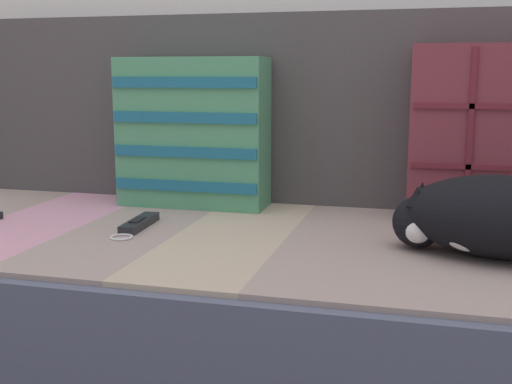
{
  "coord_description": "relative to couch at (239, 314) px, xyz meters",
  "views": [
    {
      "loc": [
        0.39,
        -1.2,
        0.73
      ],
      "look_at": [
        0.06,
        0.03,
        0.49
      ],
      "focal_mm": 45.0,
      "sensor_mm": 36.0,
      "label": 1
    }
  ],
  "objects": [
    {
      "name": "throw_pillow_striped",
      "position": [
        -0.19,
        0.22,
        0.39
      ],
      "size": [
        0.38,
        0.14,
        0.38
      ],
      "color": "#4C9366",
      "rests_on": "couch"
    },
    {
      "name": "game_remote_near",
      "position": [
        -0.22,
        -0.04,
        0.21
      ],
      "size": [
        0.06,
        0.21,
        0.02
      ],
      "color": "black",
      "rests_on": "couch"
    },
    {
      "name": "throw_pillow_quilted",
      "position": [
        0.55,
        0.22,
        0.4
      ],
      "size": [
        0.39,
        0.14,
        0.4
      ],
      "color": "brown",
      "rests_on": "couch"
    },
    {
      "name": "couch",
      "position": [
        0.0,
        0.0,
        0.0
      ],
      "size": [
        1.74,
        0.88,
        0.39
      ],
      "color": "brown",
      "rests_on": "ground_plane"
    },
    {
      "name": "sleeping_cat",
      "position": [
        0.52,
        -0.08,
        0.27
      ],
      "size": [
        0.42,
        0.26,
        0.15
      ],
      "color": "black",
      "rests_on": "couch"
    },
    {
      "name": "sofa_backrest",
      "position": [
        0.0,
        0.37,
        0.44
      ],
      "size": [
        1.71,
        0.14,
        0.49
      ],
      "color": "#474242",
      "rests_on": "couch"
    }
  ]
}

